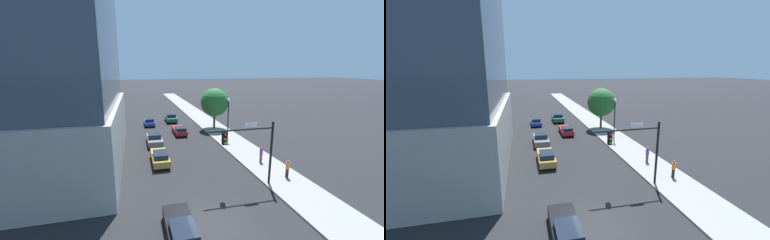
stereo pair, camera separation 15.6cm
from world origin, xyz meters
The scene contains 14 objects.
ground_plane centered at (0.00, 0.00, 0.00)m, with size 400.00×400.00×0.00m, color black.
sidewalk centered at (8.70, 20.00, 0.07)m, with size 4.32×120.00×0.15m, color gray.
construction_building centered at (-17.70, 43.16, 17.64)m, with size 16.79×24.38×41.11m.
traffic_light_pole centered at (4.90, 4.34, 4.05)m, with size 5.94×0.48×5.61m.
street_lamp centered at (8.42, 17.77, 3.97)m, with size 0.44×0.44×5.84m.
street_tree centered at (8.61, 24.25, 4.54)m, with size 4.68×4.68×6.74m.
car_blue centered at (-1.98, 29.24, 0.66)m, with size 1.79×4.28×1.34m.
car_gray centered at (-1.98, 18.27, 0.73)m, with size 1.94×4.67×1.51m.
car_red centered at (2.25, 22.22, 0.67)m, with size 1.75×4.66×1.32m.
car_gold centered at (-1.98, 11.31, 0.75)m, with size 1.74×4.51×1.46m.
car_black centered at (-1.98, -0.54, 0.69)m, with size 1.77×4.34×1.38m.
car_green centered at (2.25, 31.21, 0.77)m, with size 1.92×4.25×1.55m.
pedestrian_purple_shirt centered at (8.67, 8.82, 1.04)m, with size 0.34×0.34×1.74m.
pedestrian_orange_shirt centered at (9.18, 4.94, 1.02)m, with size 0.34×0.34×1.70m.
Camera 2 is at (-4.15, -12.87, 10.22)m, focal length 22.10 mm.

